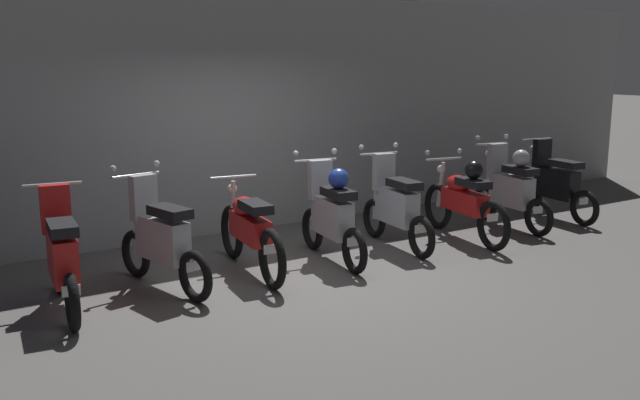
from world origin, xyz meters
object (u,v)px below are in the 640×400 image
Objects in this scene: motorbike_slot_5 at (331,214)px; motorbike_slot_9 at (555,184)px; motorbike_slot_2 at (62,257)px; motorbike_slot_4 at (249,230)px; motorbike_slot_8 at (510,188)px; motorbike_slot_6 at (395,207)px; motorbike_slot_7 at (464,200)px; motorbike_slot_3 at (161,239)px.

motorbike_slot_9 is at bearing 1.12° from motorbike_slot_5.
motorbike_slot_4 is at bearing 3.35° from motorbike_slot_2.
motorbike_slot_8 is (4.13, -0.10, 0.08)m from motorbike_slot_4.
motorbike_slot_4 is 1.16× the size of motorbike_slot_6.
motorbike_slot_2 is 0.87× the size of motorbike_slot_7.
motorbike_slot_9 is at bearing 3.27° from motorbike_slot_8.
motorbike_slot_4 is 1.16× the size of motorbike_slot_8.
motorbike_slot_2 is 1.03m from motorbike_slot_3.
motorbike_slot_6 is 1.00× the size of motorbike_slot_9.
motorbike_slot_2 is at bearing -179.76° from motorbike_slot_8.
motorbike_slot_3 and motorbike_slot_6 have the same top height.
motorbike_slot_2 is 6.20m from motorbike_slot_8.
motorbike_slot_3 reaches higher than motorbike_slot_2.
motorbike_slot_6 is 1.05m from motorbike_slot_7.
motorbike_slot_8 is at bearing 7.13° from motorbike_slot_7.
motorbike_slot_5 is 1.00× the size of motorbike_slot_9.
motorbike_slot_9 is at bearing 5.20° from motorbike_slot_7.
motorbike_slot_3 is 0.99× the size of motorbike_slot_5.
motorbike_slot_8 is at bearing 0.40° from motorbike_slot_5.
motorbike_slot_2 is 4.13m from motorbike_slot_6.
motorbike_slot_4 is at bearing 178.68° from motorbike_slot_8.
motorbike_slot_4 is at bearing 178.82° from motorbike_slot_6.
motorbike_slot_9 is at bearing -0.26° from motorbike_slot_3.
motorbike_slot_3 is 2.08m from motorbike_slot_5.
motorbike_slot_2 is 1.00× the size of motorbike_slot_5.
motorbike_slot_7 is (5.16, -0.10, 0.00)m from motorbike_slot_2.
motorbike_slot_7 is (2.06, -0.11, -0.04)m from motorbike_slot_5.
motorbike_slot_2 is 0.86× the size of motorbike_slot_4.
motorbike_slot_6 is at bearing 178.54° from motorbike_slot_8.
motorbike_slot_8 is at bearing 0.24° from motorbike_slot_2.
motorbike_slot_9 is (1.03, 0.06, -0.04)m from motorbike_slot_8.
motorbike_slot_8 is at bearing -1.32° from motorbike_slot_4.
motorbike_slot_7 is 1.15× the size of motorbike_slot_8.
motorbike_slot_7 is 1.04m from motorbike_slot_8.
motorbike_slot_6 is at bearing 4.11° from motorbike_slot_5.
motorbike_slot_2 and motorbike_slot_9 have the same top height.
motorbike_slot_5 is at bearing -6.45° from motorbike_slot_4.
motorbike_slot_3 is at bearing 176.99° from motorbike_slot_5.
motorbike_slot_8 is (5.18, -0.09, 0.04)m from motorbike_slot_3.
motorbike_slot_2 is at bearing -176.65° from motorbike_slot_4.
motorbike_slot_7 is at bearing -4.15° from motorbike_slot_4.
motorbike_slot_2 is at bearing -178.91° from motorbike_slot_6.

